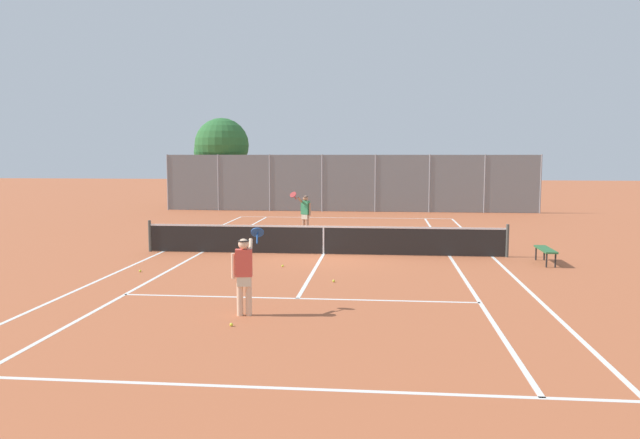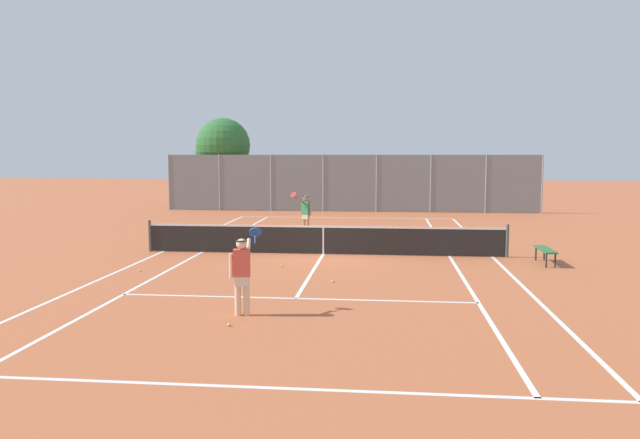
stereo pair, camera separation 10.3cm
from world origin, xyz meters
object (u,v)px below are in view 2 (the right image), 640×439
at_px(player_far_left, 306,212).
at_px(tennis_net, 323,239).
at_px(player_near_side, 242,271).
at_px(loose_tennis_ball_1, 384,236).
at_px(tree_behind_left, 221,147).
at_px(courtside_bench, 545,251).
at_px(loose_tennis_ball_0, 229,325).
at_px(loose_tennis_ball_3, 282,266).
at_px(loose_tennis_ball_4, 140,271).
at_px(loose_tennis_ball_2, 333,281).

bearing_deg(player_far_left, tennis_net, -76.38).
relative_size(player_near_side, loose_tennis_ball_1, 26.88).
bearing_deg(tree_behind_left, player_far_left, -60.48).
relative_size(tennis_net, courtside_bench, 8.00).
distance_m(player_near_side, courtside_bench, 10.37).
distance_m(player_near_side, loose_tennis_ball_1, 13.06).
bearing_deg(tennis_net, player_far_left, 103.62).
height_order(loose_tennis_ball_0, loose_tennis_ball_3, same).
bearing_deg(loose_tennis_ball_4, loose_tennis_ball_1, 50.69).
distance_m(tennis_net, loose_tennis_ball_1, 5.15).
bearing_deg(loose_tennis_ball_2, loose_tennis_ball_3, 129.35).
bearing_deg(loose_tennis_ball_1, player_near_side, -102.77).
distance_m(player_near_side, tree_behind_left, 26.14).
height_order(loose_tennis_ball_4, tree_behind_left, tree_behind_left).
relative_size(player_far_left, loose_tennis_ball_1, 26.88).
bearing_deg(tree_behind_left, loose_tennis_ball_2, -68.07).
distance_m(player_far_left, loose_tennis_ball_4, 9.54).
bearing_deg(loose_tennis_ball_2, loose_tennis_ball_0, -110.77).
bearing_deg(tree_behind_left, loose_tennis_ball_1, -51.00).
relative_size(player_far_left, loose_tennis_ball_3, 26.88).
height_order(player_far_left, loose_tennis_ball_3, player_far_left).
relative_size(loose_tennis_ball_1, tree_behind_left, 0.01).
height_order(loose_tennis_ball_2, tree_behind_left, tree_behind_left).
bearing_deg(tennis_net, loose_tennis_ball_2, -81.27).
distance_m(loose_tennis_ball_3, courtside_bench, 7.97).
bearing_deg(tree_behind_left, loose_tennis_ball_4, -81.42).
bearing_deg(courtside_bench, tree_behind_left, 129.28).
height_order(tennis_net, player_near_side, player_near_side).
relative_size(loose_tennis_ball_2, courtside_bench, 0.04).
distance_m(tennis_net, loose_tennis_ball_0, 8.90).
xyz_separation_m(loose_tennis_ball_4, courtside_bench, (11.72, 2.52, 0.38)).
xyz_separation_m(loose_tennis_ball_1, loose_tennis_ball_4, (-6.85, -8.36, 0.00)).
bearing_deg(loose_tennis_ball_3, courtside_bench, 9.65).
bearing_deg(loose_tennis_ball_1, player_far_left, 172.45).
xyz_separation_m(player_far_left, loose_tennis_ball_2, (1.94, -9.64, -0.89)).
height_order(tennis_net, loose_tennis_ball_3, tennis_net).
bearing_deg(loose_tennis_ball_1, courtside_bench, -50.15).
bearing_deg(player_far_left, loose_tennis_ball_4, -112.30).
bearing_deg(player_near_side, loose_tennis_ball_4, 132.42).
height_order(loose_tennis_ball_0, loose_tennis_ball_2, same).
bearing_deg(tennis_net, loose_tennis_ball_3, -111.75).
relative_size(loose_tennis_ball_1, loose_tennis_ball_4, 1.00).
xyz_separation_m(player_near_side, loose_tennis_ball_0, (-0.07, -0.85, -0.89)).
relative_size(tennis_net, player_near_side, 6.76).
distance_m(tennis_net, loose_tennis_ball_3, 2.68).
relative_size(loose_tennis_ball_4, courtside_bench, 0.04).
bearing_deg(tree_behind_left, courtside_bench, -50.72).
bearing_deg(loose_tennis_ball_4, tennis_net, 36.83).
bearing_deg(player_far_left, courtside_bench, -37.69).
distance_m(loose_tennis_ball_2, loose_tennis_ball_4, 5.61).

